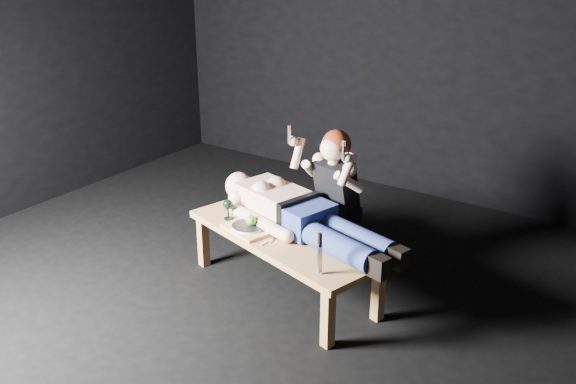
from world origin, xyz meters
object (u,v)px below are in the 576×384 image
at_px(kneeling_woman, 342,200).
at_px(goblet, 228,209).
at_px(serving_tray, 248,229).
at_px(lying_man, 304,213).
at_px(table, 284,262).
at_px(carving_knife, 320,254).

bearing_deg(kneeling_woman, goblet, -130.24).
bearing_deg(serving_tray, lying_man, 32.76).
xyz_separation_m(table, carving_knife, (0.50, -0.34, 0.36)).
bearing_deg(goblet, serving_tray, -15.45).
relative_size(kneeling_woman, carving_knife, 4.20).
xyz_separation_m(table, kneeling_woman, (0.18, 0.49, 0.36)).
xyz_separation_m(table, serving_tray, (-0.24, -0.09, 0.24)).
xyz_separation_m(serving_tray, carving_knife, (0.74, -0.25, 0.13)).
xyz_separation_m(serving_tray, goblet, (-0.24, 0.07, 0.07)).
distance_m(table, goblet, 0.57).
bearing_deg(goblet, table, 3.07).
xyz_separation_m(kneeling_woman, serving_tray, (-0.43, -0.58, -0.12)).
height_order(table, kneeling_woman, kneeling_woman).
distance_m(kneeling_woman, carving_knife, 0.89).
xyz_separation_m(lying_man, carving_knife, (0.41, -0.46, -0.00)).
bearing_deg(goblet, lying_man, 14.45).
relative_size(lying_man, carving_knife, 5.90).
bearing_deg(goblet, kneeling_woman, 38.11).
xyz_separation_m(kneeling_woman, goblet, (-0.66, -0.52, -0.05)).
distance_m(goblet, carving_knife, 1.03).
height_order(table, serving_tray, serving_tray).
relative_size(serving_tray, goblet, 2.24).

